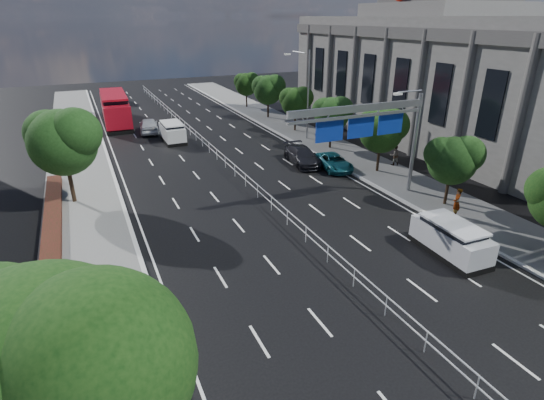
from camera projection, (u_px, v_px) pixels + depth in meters
ground at (373, 305)px, 19.13m from camera, size 160.00×160.00×0.00m
sidewalk_near at (103, 389)px, 14.74m from camera, size 5.00×140.00×0.14m
sidewalk_far at (544, 250)px, 23.46m from camera, size 5.00×140.00×0.14m
kerb_near at (175, 366)px, 15.69m from camera, size 0.25×140.00×0.15m
kerb_far at (512, 260)px, 22.51m from camera, size 0.25×140.00×0.15m
median_fence at (219, 156)px, 37.72m from camera, size 0.05×85.00×1.02m
hedge_near at (48, 312)px, 18.12m from camera, size 1.00×36.00×0.44m
toilet_sign at (107, 318)px, 13.81m from camera, size 1.62×0.18×4.34m
overhead_gantry at (372, 122)px, 27.85m from camera, size 10.24×0.38×7.45m
streetlight_far at (306, 89)px, 42.76m from camera, size 2.78×2.40×9.00m
civic_hall at (436, 76)px, 44.00m from camera, size 14.40×36.00×14.35m
near_tree_big at (48, 374)px, 8.65m from camera, size 5.72×5.33×7.71m
near_tree_back at (63, 139)px, 27.78m from camera, size 4.84×4.51×6.69m
far_tree_c at (453, 158)px, 27.86m from camera, size 3.52×3.28×4.94m
far_tree_d at (382, 129)px, 34.02m from camera, size 3.85×3.59×5.34m
far_tree_e at (332, 113)px, 40.34m from camera, size 3.63×3.38×5.13m
far_tree_f at (296, 100)px, 46.63m from camera, size 3.52×3.28×5.02m
far_tree_g at (268, 88)px, 52.79m from camera, size 3.96×3.69×5.45m
far_tree_h at (247, 83)px, 59.19m from camera, size 3.41×3.18×4.91m
white_minivan at (172, 132)px, 43.89m from camera, size 1.96×4.54×1.97m
red_bus at (115, 108)px, 50.93m from camera, size 3.29×12.18×3.61m
near_car_silver at (149, 125)px, 47.23m from camera, size 2.56×5.06×1.65m
near_car_dark at (119, 97)px, 63.73m from camera, size 1.98×5.06×1.64m
silver_minivan at (451, 239)px, 22.90m from camera, size 2.13×4.62×1.89m
parked_car_teal at (334, 162)px, 35.95m from camera, size 2.62×4.74×1.26m
parked_car_dark at (302, 156)px, 37.17m from camera, size 2.57×5.28×1.48m
pedestrian_a at (457, 203)px, 26.93m from camera, size 0.84×0.78×1.93m
pedestrian_b at (395, 155)px, 36.42m from camera, size 0.96×0.82×1.73m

